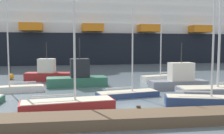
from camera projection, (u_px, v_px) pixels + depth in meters
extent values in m
plane|color=slate|center=(131.00, 108.00, 16.13)|extent=(600.00, 600.00, 0.00)
cube|color=brown|center=(143.00, 118.00, 13.02)|extent=(24.97, 1.89, 0.57)
cylinder|color=#423323|center=(138.00, 112.00, 14.04)|extent=(0.24, 0.24, 0.68)
cube|color=navy|center=(205.00, 101.00, 16.77)|extent=(5.35, 2.65, 0.61)
cube|color=beige|center=(205.00, 97.00, 16.75)|extent=(5.12, 2.49, 0.04)
cylinder|color=silver|center=(214.00, 23.00, 16.27)|extent=(0.12, 0.12, 9.63)
cylinder|color=silver|center=(193.00, 91.00, 16.81)|extent=(2.27, 0.68, 0.10)
cube|color=maroon|center=(68.00, 106.00, 15.50)|extent=(5.85, 2.44, 0.65)
cube|color=beige|center=(68.00, 100.00, 15.47)|extent=(5.60, 2.28, 0.04)
cylinder|color=silver|center=(74.00, 37.00, 15.26)|extent=(0.14, 0.14, 7.77)
cylinder|color=silver|center=(54.00, 96.00, 15.21)|extent=(2.54, 0.49, 0.11)
cube|color=navy|center=(128.00, 94.00, 19.73)|extent=(5.06, 2.44, 0.40)
cube|color=beige|center=(128.00, 91.00, 19.71)|extent=(4.85, 2.29, 0.04)
cylinder|color=silver|center=(132.00, 50.00, 19.56)|extent=(0.12, 0.12, 6.45)
cylinder|color=silver|center=(119.00, 88.00, 19.44)|extent=(2.16, 0.55, 0.09)
cube|color=white|center=(163.00, 78.00, 27.96)|extent=(5.26, 2.52, 0.66)
cube|color=beige|center=(164.00, 75.00, 27.93)|extent=(5.04, 2.37, 0.04)
cylinder|color=silver|center=(161.00, 43.00, 27.46)|extent=(0.12, 0.12, 7.18)
cylinder|color=silver|center=(169.00, 72.00, 28.17)|extent=(2.25, 0.66, 0.10)
cube|color=white|center=(14.00, 89.00, 21.62)|extent=(4.93, 1.80, 0.49)
cube|color=beige|center=(14.00, 86.00, 21.59)|extent=(4.73, 1.68, 0.04)
cylinder|color=silver|center=(8.00, 37.00, 21.12)|extent=(0.12, 0.12, 8.34)
cylinder|color=silver|center=(23.00, 82.00, 21.75)|extent=(2.16, 0.38, 0.09)
cube|color=maroon|center=(49.00, 77.00, 28.63)|extent=(5.45, 2.36, 0.91)
cube|color=silver|center=(47.00, 66.00, 28.52)|extent=(1.97, 1.49, 1.58)
cylinder|color=#262626|center=(46.00, 50.00, 28.37)|extent=(0.11, 0.11, 1.84)
cube|color=gray|center=(178.00, 84.00, 23.53)|extent=(5.33, 1.81, 0.74)
cube|color=silver|center=(181.00, 72.00, 23.47)|extent=(2.23, 1.31, 1.66)
cylinder|color=#262626|center=(181.00, 53.00, 23.32)|extent=(0.11, 0.11, 1.85)
cube|color=#2D6B51|center=(77.00, 82.00, 24.80)|extent=(5.94, 2.58, 0.89)
cube|color=#1E2328|center=(80.00, 68.00, 24.74)|extent=(1.94, 1.70, 1.80)
cylinder|color=#262626|center=(79.00, 48.00, 24.58)|extent=(0.12, 0.12, 2.02)
sphere|color=orange|center=(11.00, 76.00, 29.54)|extent=(0.69, 0.69, 0.69)
cylinder|color=black|center=(11.00, 70.00, 29.47)|extent=(0.06, 0.06, 0.94)
cube|color=black|center=(137.00, 48.00, 60.81)|extent=(116.67, 22.60, 6.38)
cube|color=white|center=(137.00, 31.00, 60.43)|extent=(107.30, 20.14, 2.09)
cube|color=white|center=(137.00, 22.00, 60.25)|extent=(100.86, 18.93, 2.09)
cube|color=white|center=(137.00, 13.00, 60.06)|extent=(94.43, 17.72, 2.09)
cube|color=white|center=(137.00, 4.00, 59.88)|extent=(87.99, 16.52, 2.09)
cube|color=orange|center=(31.00, 27.00, 47.81)|extent=(4.35, 3.47, 1.46)
cube|color=orange|center=(92.00, 28.00, 49.99)|extent=(4.35, 3.47, 1.46)
cube|color=orange|center=(148.00, 28.00, 52.18)|extent=(4.35, 3.47, 1.46)
cube|color=orange|center=(200.00, 29.00, 54.36)|extent=(4.35, 3.47, 1.46)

